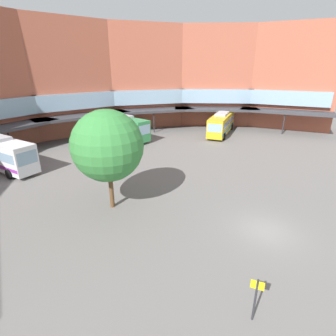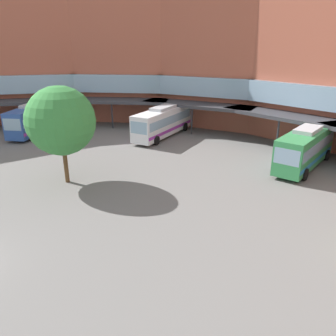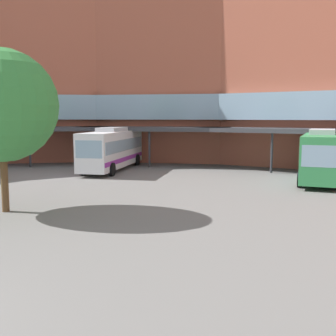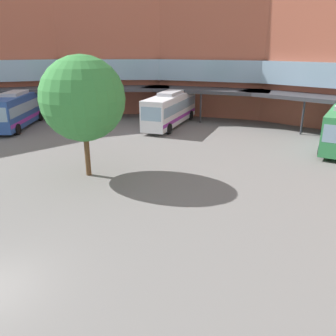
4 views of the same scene
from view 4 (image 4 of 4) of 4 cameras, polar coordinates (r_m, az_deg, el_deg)
name	(u,v)px [view 4 (image 4 of 4)]	position (r m, az deg, el deg)	size (l,w,h in m)	color
station_building	(237,46)	(33.84, 11.40, 19.09)	(82.93, 39.73, 17.96)	#AD5942
bus_0	(17,109)	(41.92, -23.67, 8.85)	(7.34, 10.04, 3.92)	#2D519E
bus_2	(171,108)	(39.36, 0.44, 9.82)	(4.30, 11.60, 3.84)	white
plaza_tree	(83,99)	(23.69, -13.90, 11.03)	(5.61, 5.61, 8.14)	brown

